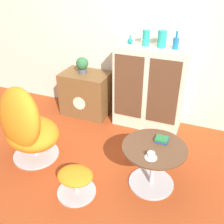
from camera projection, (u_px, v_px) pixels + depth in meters
name	position (u px, v px, depth m)	size (l,w,h in m)	color
ground_plane	(91.00, 173.00, 2.88)	(12.00, 12.00, 0.00)	#9E3D19
wall_back	(136.00, 25.00, 3.40)	(6.40, 0.06, 2.60)	beige
sideboard	(149.00, 88.00, 3.49)	(0.90, 0.41, 1.11)	beige
tv_console	(86.00, 93.00, 3.88)	(0.69, 0.48, 0.64)	brown
egg_chair	(26.00, 126.00, 2.89)	(0.83, 0.80, 0.94)	#B7B7BC
ottoman	(76.00, 180.00, 2.56)	(0.39, 0.39, 0.27)	#B7B7BC
coffee_table	(153.00, 162.00, 2.60)	(0.63, 0.63, 0.48)	#B7B7BC
vase_leftmost	(130.00, 41.00, 3.29)	(0.07, 0.07, 0.11)	#147A75
vase_inner_left	(146.00, 38.00, 3.19)	(0.09, 0.09, 0.19)	teal
vase_inner_right	(162.00, 39.00, 3.13)	(0.11, 0.11, 0.21)	teal
vase_rightmost	(176.00, 43.00, 3.09)	(0.07, 0.07, 0.21)	#196699
potted_plant	(82.00, 65.00, 3.68)	(0.18, 0.18, 0.23)	#4C4C51
teacup	(151.00, 156.00, 2.35)	(0.11, 0.11, 0.06)	white
book_stack	(162.00, 139.00, 2.58)	(0.13, 0.12, 0.04)	#1E478C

